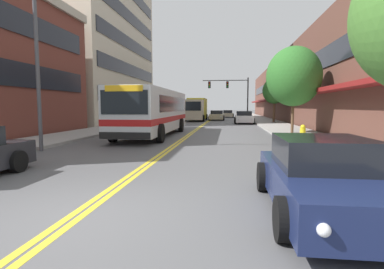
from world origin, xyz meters
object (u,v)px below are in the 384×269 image
(car_dark_grey_parked_left_near, at_px, (162,119))
(car_champagne_moving_second, at_px, (228,114))
(car_navy_parked_right_foreground, at_px, (324,178))
(car_beige_moving_lead, at_px, (217,116))
(traffic_signal_mast, at_px, (231,90))
(car_white_parked_right_mid, at_px, (244,118))
(street_tree_right_far, at_px, (274,91))
(street_lamp_left_near, at_px, (45,32))
(fire_hydrant, at_px, (303,135))
(city_bus, at_px, (154,110))
(street_tree_right_mid, at_px, (294,76))
(box_truck, at_px, (197,109))

(car_dark_grey_parked_left_near, distance_m, car_champagne_moving_second, 23.16)
(car_navy_parked_right_foreground, relative_size, car_beige_moving_lead, 0.89)
(car_dark_grey_parked_left_near, relative_size, traffic_signal_mast, 0.69)
(car_dark_grey_parked_left_near, relative_size, car_white_parked_right_mid, 0.90)
(street_tree_right_far, bearing_deg, traffic_signal_mast, 119.93)
(street_lamp_left_near, height_order, fire_hydrant, street_lamp_left_near)
(car_dark_grey_parked_left_near, xyz_separation_m, car_beige_moving_lead, (5.32, 11.14, 0.02))
(city_bus, xyz_separation_m, car_champagne_moving_second, (4.67, 33.97, -1.06))
(city_bus, xyz_separation_m, street_tree_right_far, (9.78, 15.01, 1.95))
(street_lamp_left_near, relative_size, fire_hydrant, 8.89)
(street_lamp_left_near, relative_size, street_tree_right_far, 1.68)
(car_beige_moving_lead, bearing_deg, street_tree_right_mid, -74.79)
(car_dark_grey_parked_left_near, relative_size, car_champagne_moving_second, 0.94)
(car_navy_parked_right_foreground, height_order, street_tree_right_far, street_tree_right_far)
(car_dark_grey_parked_left_near, bearing_deg, city_bus, -79.68)
(car_navy_parked_right_foreground, distance_m, box_truck, 34.83)
(traffic_signal_mast, bearing_deg, fire_hydrant, -83.92)
(city_bus, height_order, car_dark_grey_parked_left_near, city_bus)
(city_bus, bearing_deg, traffic_signal_mast, 77.36)
(car_white_parked_right_mid, bearing_deg, street_tree_right_far, 0.46)
(street_tree_right_far, bearing_deg, car_navy_parked_right_foreground, -96.56)
(city_bus, xyz_separation_m, traffic_signal_mast, (5.16, 23.03, 2.53))
(car_dark_grey_parked_left_near, xyz_separation_m, street_tree_right_mid, (11.17, -10.37, 3.24))
(box_truck, xyz_separation_m, street_lamp_left_near, (-3.27, -28.05, 3.37))
(city_bus, distance_m, car_beige_moving_lead, 23.23)
(car_beige_moving_lead, xyz_separation_m, fire_hydrant, (4.99, -27.98, -0.02))
(car_dark_grey_parked_left_near, height_order, street_lamp_left_near, street_lamp_left_near)
(car_dark_grey_parked_left_near, relative_size, car_navy_parked_right_foreground, 1.02)
(street_tree_right_mid, bearing_deg, city_bus, -170.68)
(car_dark_grey_parked_left_near, height_order, street_tree_right_mid, street_tree_right_mid)
(car_champagne_moving_second, xyz_separation_m, box_truck, (-4.11, -13.19, 0.98))
(car_navy_parked_right_foreground, bearing_deg, car_white_parked_right_mid, 89.95)
(car_beige_moving_lead, xyz_separation_m, car_champagne_moving_second, (1.51, 10.98, -0.04))
(car_white_parked_right_mid, bearing_deg, box_truck, 135.81)
(car_dark_grey_parked_left_near, distance_m, car_white_parked_right_mid, 9.23)
(street_tree_right_mid, bearing_deg, street_tree_right_far, 86.75)
(box_truck, distance_m, traffic_signal_mast, 5.75)
(car_champagne_moving_second, bearing_deg, street_tree_right_mid, -82.39)
(car_navy_parked_right_foreground, bearing_deg, car_beige_moving_lead, 95.22)
(car_champagne_moving_second, relative_size, box_truck, 0.60)
(street_lamp_left_near, bearing_deg, street_tree_right_mid, 36.74)
(traffic_signal_mast, relative_size, street_tree_right_far, 1.29)
(car_navy_parked_right_foreground, bearing_deg, fire_hydrant, 79.04)
(city_bus, xyz_separation_m, car_white_parked_right_mid, (6.52, 14.98, -1.00))
(car_white_parked_right_mid, height_order, car_champagne_moving_second, car_white_parked_right_mid)
(car_dark_grey_parked_left_near, xyz_separation_m, car_champagne_moving_second, (6.83, 22.13, -0.03))
(car_navy_parked_right_foreground, xyz_separation_m, street_tree_right_mid, (2.51, 15.01, 3.23))
(street_lamp_left_near, bearing_deg, car_beige_moving_lead, 79.01)
(city_bus, distance_m, fire_hydrant, 9.61)
(car_beige_moving_lead, bearing_deg, car_navy_parked_right_foreground, -84.78)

